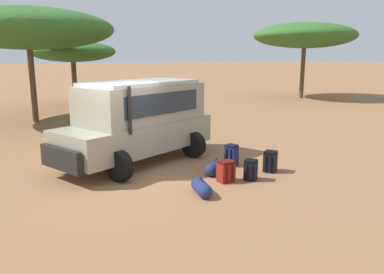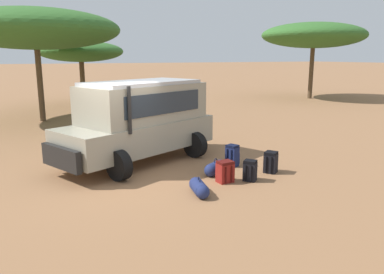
{
  "view_description": "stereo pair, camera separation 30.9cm",
  "coord_description": "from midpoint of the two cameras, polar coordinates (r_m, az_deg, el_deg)",
  "views": [
    {
      "loc": [
        -2.85,
        -9.23,
        3.17
      ],
      "look_at": [
        1.77,
        -0.38,
        1.0
      ],
      "focal_mm": 35.0,
      "sensor_mm": 36.0,
      "label": 1
    },
    {
      "loc": [
        -2.57,
        -9.37,
        3.17
      ],
      "look_at": [
        1.77,
        -0.38,
        1.0
      ],
      "focal_mm": 35.0,
      "sensor_mm": 36.0,
      "label": 2
    }
  ],
  "objects": [
    {
      "name": "ground_plane",
      "position": [
        10.19,
        -10.8,
        -6.08
      ],
      "size": [
        320.0,
        320.0,
        0.0
      ],
      "primitive_type": "plane",
      "color": "#936642"
    },
    {
      "name": "safari_vehicle",
      "position": [
        11.38,
        -8.84,
        2.63
      ],
      "size": [
        5.38,
        3.83,
        2.44
      ],
      "color": "gray",
      "rests_on": "ground_plane"
    },
    {
      "name": "backpack_beside_front_wheel",
      "position": [
        10.62,
        11.04,
        -3.71
      ],
      "size": [
        0.48,
        0.45,
        0.59
      ],
      "color": "black",
      "rests_on": "ground_plane"
    },
    {
      "name": "backpack_cluster_center",
      "position": [
        9.84,
        8.05,
        -5.03
      ],
      "size": [
        0.43,
        0.42,
        0.55
      ],
      "color": "black",
      "rests_on": "ground_plane"
    },
    {
      "name": "backpack_near_rear_wheel",
      "position": [
        9.65,
        4.24,
        -5.26
      ],
      "size": [
        0.42,
        0.43,
        0.56
      ],
      "color": "maroon",
      "rests_on": "ground_plane"
    },
    {
      "name": "backpack_outermost",
      "position": [
        11.03,
        5.26,
        -2.82
      ],
      "size": [
        0.43,
        0.4,
        0.64
      ],
      "color": "navy",
      "rests_on": "ground_plane"
    },
    {
      "name": "duffel_bag_low_black_case",
      "position": [
        8.79,
        0.42,
        -7.72
      ],
      "size": [
        0.43,
        0.9,
        0.43
      ],
      "color": "navy",
      "rests_on": "ground_plane"
    },
    {
      "name": "duffel_bag_soft_canvas",
      "position": [
        10.27,
        2.77,
        -4.71
      ],
      "size": [
        0.81,
        0.61,
        0.45
      ],
      "color": "navy",
      "rests_on": "ground_plane"
    },
    {
      "name": "acacia_tree_left_mid",
      "position": [
        19.79,
        -24.15,
        14.77
      ],
      "size": [
        7.89,
        8.36,
        5.34
      ],
      "color": "brown",
      "rests_on": "ground_plane"
    },
    {
      "name": "acacia_tree_centre_back",
      "position": [
        26.2,
        -18.07,
        12.27
      ],
      "size": [
        5.49,
        5.9,
        4.14
      ],
      "color": "brown",
      "rests_on": "ground_plane"
    },
    {
      "name": "acacia_tree_right_mid",
      "position": [
        30.0,
        16.51,
        14.58
      ],
      "size": [
        7.81,
        7.22,
        5.58
      ],
      "color": "brown",
      "rests_on": "ground_plane"
    }
  ]
}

